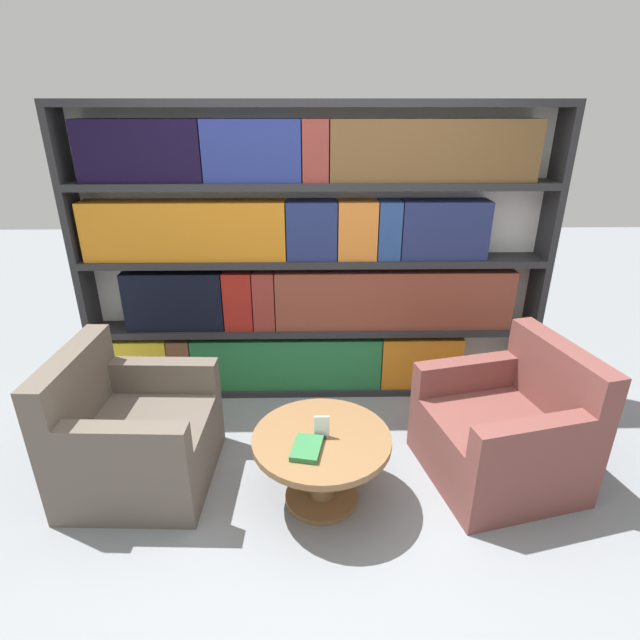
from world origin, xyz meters
TOP-DOWN VIEW (x-y plane):
  - ground_plane at (0.00, 0.00)m, footprint 14.00×14.00m
  - bookshelf at (-0.05, 1.42)m, footprint 3.41×0.30m
  - armchair_left at (-1.09, 0.36)m, footprint 0.84×0.85m
  - armchair_right at (1.15, 0.37)m, footprint 0.98×0.98m
  - coffee_table at (0.04, 0.16)m, footprint 0.78×0.78m
  - table_sign at (0.04, 0.16)m, footprint 0.08×0.06m
  - stray_book at (-0.05, 0.05)m, footprint 0.19×0.24m

SIDE VIEW (x-z plane):
  - ground_plane at x=0.00m, z-range 0.00..0.00m
  - armchair_left at x=-1.09m, z-range -0.13..0.73m
  - armchair_right at x=1.15m, z-range -0.13..0.73m
  - coffee_table at x=0.04m, z-range 0.10..0.54m
  - stray_book at x=-0.05m, z-range 0.44..0.47m
  - table_sign at x=0.04m, z-range 0.43..0.56m
  - bookshelf at x=-0.05m, z-range -0.02..2.15m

